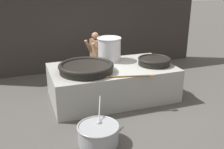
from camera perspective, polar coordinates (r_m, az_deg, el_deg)
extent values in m
plane|color=#474442|center=(7.22, 0.00, -4.88)|extent=(60.00, 60.00, 0.00)
cube|color=#2D2826|center=(9.21, -5.79, 12.88)|extent=(8.34, 0.24, 3.84)
cube|color=gray|center=(7.05, 0.00, -1.67)|extent=(3.24, 1.85, 0.87)
cylinder|color=black|center=(6.51, -5.63, 1.25)|extent=(1.32, 1.32, 0.17)
torus|color=black|center=(6.49, -5.66, 1.95)|extent=(1.38, 1.38, 0.11)
cylinder|color=black|center=(7.14, 9.15, 2.75)|extent=(0.85, 0.85, 0.16)
torus|color=black|center=(7.12, 9.19, 3.37)|extent=(0.88, 0.88, 0.07)
cylinder|color=#B7B7BC|center=(7.38, -0.59, 5.48)|extent=(0.64, 0.64, 0.64)
torus|color=#B7B7BC|center=(7.31, -0.60, 7.91)|extent=(0.68, 0.68, 0.04)
cylinder|color=brown|center=(6.15, 2.05, -0.44)|extent=(1.54, 0.41, 0.04)
cube|color=brown|center=(6.29, 8.65, -0.28)|extent=(0.14, 0.13, 0.02)
cylinder|color=#8C6647|center=(8.18, -3.23, 0.98)|extent=(0.12, 0.12, 0.76)
cylinder|color=#8C6647|center=(8.31, -3.82, 1.28)|extent=(0.12, 0.12, 0.76)
cube|color=olive|center=(8.20, -3.55, 2.15)|extent=(0.24, 0.27, 0.50)
cube|color=#8C6647|center=(8.06, -3.62, 5.62)|extent=(0.26, 0.49, 0.57)
cylinder|color=#8C6647|center=(7.82, -3.36, 5.16)|extent=(0.32, 0.17, 0.52)
cylinder|color=#8C6647|center=(8.21, -5.03, 5.83)|extent=(0.32, 0.17, 0.52)
sphere|color=#8C6647|center=(7.97, -3.69, 8.41)|extent=(0.22, 0.22, 0.22)
cylinder|color=gray|center=(5.24, -2.99, -12.96)|extent=(0.79, 0.79, 0.37)
torus|color=gray|center=(5.14, -3.02, -11.22)|extent=(0.83, 0.83, 0.04)
cylinder|color=#6B9347|center=(5.19, -3.00, -12.19)|extent=(0.69, 0.69, 0.09)
sphere|color=gray|center=(5.27, -2.91, -10.63)|extent=(0.14, 0.14, 0.14)
cylinder|color=gray|center=(5.40, -2.74, -7.59)|extent=(0.21, 0.50, 0.38)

